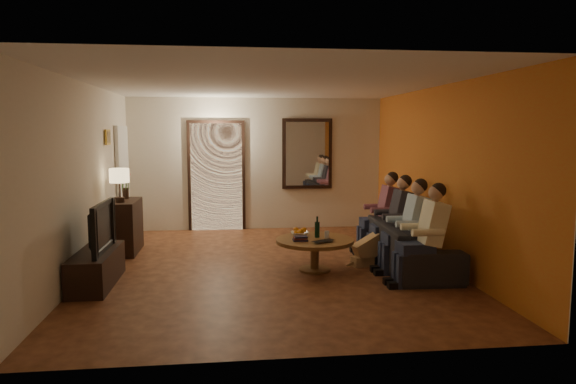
{
  "coord_description": "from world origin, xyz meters",
  "views": [
    {
      "loc": [
        -0.58,
        -7.17,
        1.93
      ],
      "look_at": [
        0.3,
        0.3,
        1.05
      ],
      "focal_mm": 32.0,
      "sensor_mm": 36.0,
      "label": 1
    }
  ],
  "objects": [
    {
      "name": "tv",
      "position": [
        -2.25,
        -0.59,
        0.75
      ],
      "size": [
        1.08,
        0.14,
        0.62
      ],
      "primitive_type": "imported",
      "rotation": [
        0.0,
        0.0,
        1.57
      ],
      "color": "black",
      "rests_on": "tv_stand"
    },
    {
      "name": "front_wall",
      "position": [
        0.0,
        -3.0,
        1.3
      ],
      "size": [
        5.0,
        0.02,
        2.6
      ],
      "primitive_type": "cube",
      "color": "beige",
      "rests_on": "floor"
    },
    {
      "name": "ceiling",
      "position": [
        0.0,
        0.0,
        2.6
      ],
      "size": [
        5.0,
        6.0,
        0.01
      ],
      "primitive_type": "cube",
      "color": "white",
      "rests_on": "back_wall"
    },
    {
      "name": "back_wall",
      "position": [
        0.0,
        3.0,
        1.3
      ],
      "size": [
        5.0,
        0.02,
        2.6
      ],
      "primitive_type": "cube",
      "color": "beige",
      "rests_on": "floor"
    },
    {
      "name": "floor",
      "position": [
        0.0,
        0.0,
        0.0
      ],
      "size": [
        5.0,
        6.0,
        0.01
      ],
      "primitive_type": "cube",
      "color": "#462212",
      "rests_on": "ground"
    },
    {
      "name": "book_stack",
      "position": [
        0.39,
        -0.34,
        0.48
      ],
      "size": [
        0.2,
        0.15,
        0.07
      ],
      "primitive_type": null,
      "color": "black",
      "rests_on": "coffee_table"
    },
    {
      "name": "orange_accent",
      "position": [
        2.49,
        0.0,
        1.3
      ],
      "size": [
        0.01,
        6.0,
        2.6
      ],
      "primitive_type": "cube",
      "color": "orange",
      "rests_on": "right_wall"
    },
    {
      "name": "dresser",
      "position": [
        -2.25,
        1.2,
        0.42
      ],
      "size": [
        0.45,
        0.95,
        0.84
      ],
      "primitive_type": "cube",
      "color": "black",
      "rests_on": "floor"
    },
    {
      "name": "right_wall",
      "position": [
        2.5,
        0.0,
        1.3
      ],
      "size": [
        0.02,
        6.0,
        2.6
      ],
      "primitive_type": "cube",
      "color": "beige",
      "rests_on": "floor"
    },
    {
      "name": "wine_glass",
      "position": [
        0.79,
        -0.19,
        0.5
      ],
      "size": [
        0.06,
        0.06,
        0.1
      ],
      "primitive_type": "cylinder",
      "color": "silver",
      "rests_on": "coffee_table"
    },
    {
      "name": "bowl",
      "position": [
        0.43,
        -0.02,
        0.48
      ],
      "size": [
        0.26,
        0.26,
        0.06
      ],
      "primitive_type": "imported",
      "color": "white",
      "rests_on": "coffee_table"
    },
    {
      "name": "person_b",
      "position": [
        1.9,
        -0.5,
        0.6
      ],
      "size": [
        0.6,
        0.4,
        1.2
      ],
      "primitive_type": null,
      "color": "tan",
      "rests_on": "sofa"
    },
    {
      "name": "art_canvas",
      "position": [
        -2.46,
        1.3,
        1.85
      ],
      "size": [
        0.01,
        0.22,
        0.18
      ],
      "primitive_type": "cube",
      "color": "brown",
      "rests_on": "left_wall"
    },
    {
      "name": "left_wall",
      "position": [
        -2.5,
        0.0,
        1.3
      ],
      "size": [
        0.02,
        6.0,
        2.6
      ],
      "primitive_type": "cube",
      "color": "beige",
      "rests_on": "floor"
    },
    {
      "name": "flower_vase",
      "position": [
        -2.25,
        1.42,
        1.06
      ],
      "size": [
        0.14,
        0.14,
        0.44
      ],
      "primitive_type": null,
      "color": "red",
      "rests_on": "dresser"
    },
    {
      "name": "table_lamp",
      "position": [
        -2.25,
        0.98,
        1.11
      ],
      "size": [
        0.3,
        0.3,
        0.54
      ],
      "primitive_type": null,
      "color": "beige",
      "rests_on": "dresser"
    },
    {
      "name": "person_a",
      "position": [
        1.9,
        -1.1,
        0.6
      ],
      "size": [
        0.6,
        0.4,
        1.2
      ],
      "primitive_type": null,
      "color": "tan",
      "rests_on": "sofa"
    },
    {
      "name": "person_d",
      "position": [
        1.9,
        0.7,
        0.6
      ],
      "size": [
        0.6,
        0.4,
        1.2
      ],
      "primitive_type": null,
      "color": "tan",
      "rests_on": "sofa"
    },
    {
      "name": "tv_stand",
      "position": [
        -2.25,
        -0.59,
        0.22
      ],
      "size": [
        0.45,
        1.31,
        0.44
      ],
      "primitive_type": "cube",
      "color": "black",
      "rests_on": "floor"
    },
    {
      "name": "door_trim",
      "position": [
        -0.8,
        2.97,
        1.05
      ],
      "size": [
        1.12,
        0.04,
        2.22
      ],
      "primitive_type": "cube",
      "color": "black",
      "rests_on": "floor"
    },
    {
      "name": "dog",
      "position": [
        1.44,
        -0.06,
        0.28
      ],
      "size": [
        0.6,
        0.38,
        0.56
      ],
      "primitive_type": null,
      "rotation": [
        0.0,
        0.0,
        0.26
      ],
      "color": "#B07D51",
      "rests_on": "floor"
    },
    {
      "name": "white_door",
      "position": [
        -2.46,
        2.3,
        1.02
      ],
      "size": [
        0.06,
        0.85,
        2.04
      ],
      "primitive_type": "cube",
      "color": "white",
      "rests_on": "floor"
    },
    {
      "name": "fridge_glimpse",
      "position": [
        -0.55,
        2.98,
        0.9
      ],
      "size": [
        0.45,
        0.03,
        1.7
      ],
      "primitive_type": "cube",
      "color": "silver",
      "rests_on": "floor"
    },
    {
      "name": "mirror_frame",
      "position": [
        1.0,
        2.96,
        1.5
      ],
      "size": [
        1.0,
        0.05,
        1.4
      ],
      "primitive_type": "cube",
      "color": "black",
      "rests_on": "back_wall"
    },
    {
      "name": "laptop",
      "position": [
        0.71,
        -0.52,
        0.46
      ],
      "size": [
        0.39,
        0.35,
        0.03
      ],
      "primitive_type": "imported",
      "rotation": [
        0.0,
        0.0,
        0.53
      ],
      "color": "black",
      "rests_on": "coffee_table"
    },
    {
      "name": "kitchen_doorway",
      "position": [
        -0.8,
        2.98,
        1.05
      ],
      "size": [
        1.0,
        0.06,
        2.1
      ],
      "primitive_type": "cube",
      "color": "#FFE0A5",
      "rests_on": "floor"
    },
    {
      "name": "framed_art",
      "position": [
        -2.47,
        1.3,
        1.85
      ],
      "size": [
        0.03,
        0.28,
        0.24
      ],
      "primitive_type": "cube",
      "color": "#B28C33",
      "rests_on": "left_wall"
    },
    {
      "name": "person_c",
      "position": [
        1.9,
        0.1,
        0.6
      ],
      "size": [
        0.6,
        0.4,
        1.2
      ],
      "primitive_type": null,
      "color": "tan",
      "rests_on": "sofa"
    },
    {
      "name": "coffee_table",
      "position": [
        0.61,
        -0.24,
        0.23
      ],
      "size": [
        1.29,
        1.29,
        0.45
      ],
      "primitive_type": "cylinder",
      "rotation": [
        0.0,
        0.0,
        0.21
      ],
      "color": "brown",
      "rests_on": "floor"
    },
    {
      "name": "oranges",
      "position": [
        0.43,
        -0.02,
        0.55
      ],
      "size": [
        0.2,
        0.2,
        0.08
      ],
      "primitive_type": null,
      "color": "orange",
      "rests_on": "bowl"
    },
    {
      "name": "wine_bottle",
      "position": [
        0.66,
        -0.14,
        0.6
      ],
      "size": [
        0.07,
        0.07,
        0.31
      ],
      "primitive_type": null,
      "color": "black",
      "rests_on": "coffee_table"
    },
    {
      "name": "mirror_glass",
      "position": [
        1.0,
        2.93,
        1.5
      ],
      "size": [
        0.86,
        0.02,
        1.26
      ],
      "primitive_type": "cube",
      "color": "white",
      "rests_on": "back_wall"
    },
    {
      "name": "sofa",
      "position": [
        2.0,
        -0.2,
        0.32
      ],
      "size": [
        2.21,
        0.95,
        0.64
      ],
      "primitive_type": "imported",
      "rotation": [
        0.0,
        0.0,
        1.53
      ],
      "color": "black",
      "rests_on": "floor"
    }
  ]
}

